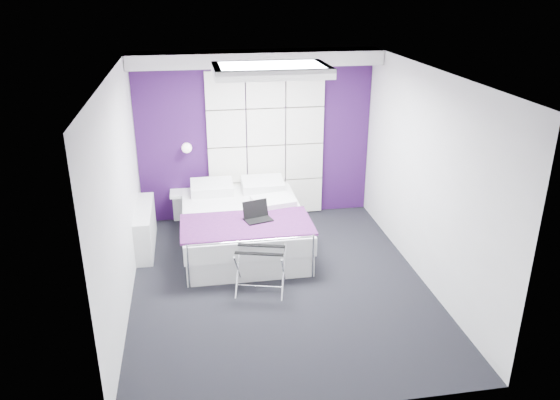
% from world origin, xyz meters
% --- Properties ---
extents(floor, '(4.40, 4.40, 0.00)m').
position_xyz_m(floor, '(0.00, 0.00, 0.00)').
color(floor, black).
rests_on(floor, ground).
extents(ceiling, '(4.40, 4.40, 0.00)m').
position_xyz_m(ceiling, '(0.00, 0.00, 2.60)').
color(ceiling, white).
rests_on(ceiling, wall_back).
extents(wall_back, '(3.60, 0.00, 3.60)m').
position_xyz_m(wall_back, '(0.00, 2.20, 1.30)').
color(wall_back, silver).
rests_on(wall_back, floor).
extents(wall_left, '(0.00, 4.40, 4.40)m').
position_xyz_m(wall_left, '(-1.80, 0.00, 1.30)').
color(wall_left, silver).
rests_on(wall_left, floor).
extents(wall_right, '(0.00, 4.40, 4.40)m').
position_xyz_m(wall_right, '(1.80, 0.00, 1.30)').
color(wall_right, silver).
rests_on(wall_right, floor).
extents(accent_wall, '(3.58, 0.02, 2.58)m').
position_xyz_m(accent_wall, '(0.00, 2.19, 1.30)').
color(accent_wall, '#310F44').
rests_on(accent_wall, wall_back).
extents(soffit, '(3.58, 0.50, 0.20)m').
position_xyz_m(soffit, '(0.00, 1.95, 2.50)').
color(soffit, white).
rests_on(soffit, wall_back).
extents(headboard, '(1.80, 0.08, 2.30)m').
position_xyz_m(headboard, '(0.15, 2.14, 1.17)').
color(headboard, silver).
rests_on(headboard, wall_back).
extents(skylight, '(1.36, 0.86, 0.12)m').
position_xyz_m(skylight, '(0.00, 0.60, 2.55)').
color(skylight, white).
rests_on(skylight, ceiling).
extents(wall_lamp, '(0.15, 0.15, 0.15)m').
position_xyz_m(wall_lamp, '(-1.05, 2.06, 1.22)').
color(wall_lamp, white).
rests_on(wall_lamp, wall_back).
extents(radiator, '(0.22, 1.20, 0.60)m').
position_xyz_m(radiator, '(-1.69, 1.30, 0.30)').
color(radiator, white).
rests_on(radiator, floor).
extents(bed, '(1.71, 2.06, 0.72)m').
position_xyz_m(bed, '(-0.34, 1.11, 0.31)').
color(bed, white).
rests_on(bed, floor).
extents(nightstand, '(0.42, 0.32, 0.05)m').
position_xyz_m(nightstand, '(-1.14, 2.02, 0.51)').
color(nightstand, white).
rests_on(nightstand, wall_back).
extents(luggage_rack, '(0.57, 0.42, 0.57)m').
position_xyz_m(luggage_rack, '(-0.25, -0.13, 0.28)').
color(luggage_rack, silver).
rests_on(luggage_rack, floor).
extents(laptop, '(0.35, 0.25, 0.25)m').
position_xyz_m(laptop, '(-0.17, 0.72, 0.64)').
color(laptop, black).
rests_on(laptop, bed).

